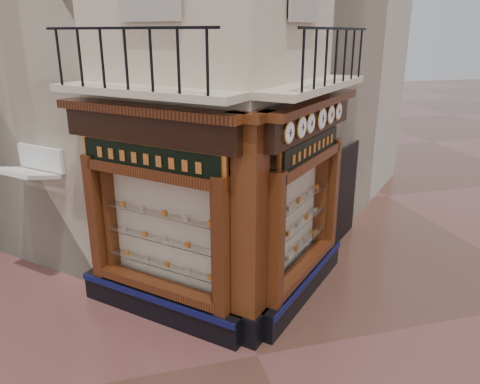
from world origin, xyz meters
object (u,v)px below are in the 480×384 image
object	(u,v)px
corner_pilaster	(250,236)
clock_d	(321,118)
clock_f	(338,111)
clock_c	(310,123)
signboard_right	(311,148)
clock_b	(301,127)
clock_e	(330,115)
signboard_left	(149,159)
clock_a	(289,133)
awning	(40,281)

from	to	relation	value
corner_pilaster	clock_d	world-z (taller)	corner_pilaster
corner_pilaster	clock_f	bearing A→B (deg)	-8.55
clock_c	clock_f	size ratio (longest dim) A/B	1.02
clock_d	corner_pilaster	bearing A→B (deg)	167.37
signboard_right	clock_f	bearing A→B (deg)	-5.79
clock_f	signboard_right	world-z (taller)	clock_f
clock_b	clock_d	distance (m)	0.95
clock_b	clock_e	bearing A→B (deg)	0.00
clock_e	signboard_left	size ratio (longest dim) A/B	0.17
signboard_left	corner_pilaster	bearing A→B (deg)	-169.75
clock_c	signboard_right	world-z (taller)	clock_c
clock_a	clock_b	bearing A→B (deg)	-0.00
corner_pilaster	clock_c	distance (m)	2.19
clock_c	clock_d	bearing A→B (deg)	-0.00
clock_f	signboard_right	xyz separation A→B (m)	(-0.85, -0.69, -0.52)
clock_c	awning	world-z (taller)	clock_c
clock_c	clock_e	world-z (taller)	clock_e
clock_e	awning	size ratio (longest dim) A/B	0.29
clock_c	signboard_right	distance (m)	0.66
clock_a	clock_f	size ratio (longest dim) A/B	1.03
corner_pilaster	clock_e	world-z (taller)	corner_pilaster
clock_d	clock_f	bearing A→B (deg)	0.00
clock_e	signboard_left	bearing A→B (deg)	141.17
clock_b	clock_f	world-z (taller)	clock_b
clock_a	clock_b	distance (m)	0.50
corner_pilaster	clock_a	bearing A→B (deg)	-43.22
clock_b	clock_f	xyz separation A→B (m)	(1.33, 1.33, 0.00)
signboard_left	signboard_right	distance (m)	2.92
clock_f	awning	size ratio (longest dim) A/B	0.27
clock_e	clock_f	distance (m)	0.45
clock_c	corner_pilaster	bearing A→B (deg)	162.48
clock_c	clock_e	size ratio (longest dim) A/B	0.96
awning	signboard_left	distance (m)	4.40
clock_d	clock_f	world-z (taller)	clock_d
clock_e	signboard_right	distance (m)	0.83
clock_e	signboard_right	size ratio (longest dim) A/B	0.19
corner_pilaster	awning	distance (m)	5.26
clock_d	clock_e	size ratio (longest dim) A/B	1.12
clock_b	clock_e	world-z (taller)	clock_b
awning	signboard_left	size ratio (longest dim) A/B	0.59
clock_c	clock_d	size ratio (longest dim) A/B	0.86
corner_pilaster	clock_c	world-z (taller)	corner_pilaster
clock_a	clock_c	distance (m)	0.90
clock_a	clock_e	size ratio (longest dim) A/B	0.98
clock_c	signboard_right	size ratio (longest dim) A/B	0.18
corner_pilaster	clock_d	distance (m)	2.57
signboard_left	clock_c	bearing A→B (deg)	-142.52
clock_a	awning	world-z (taller)	clock_a
clock_e	awning	bearing A→B (deg)	118.64
corner_pilaster	clock_a	distance (m)	1.79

